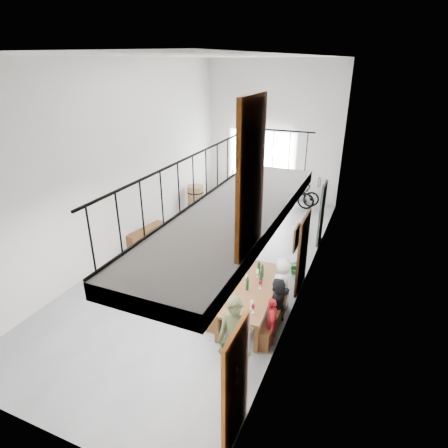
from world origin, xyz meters
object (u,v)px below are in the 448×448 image
at_px(serving_counter, 246,188).
at_px(host_standing, 235,340).
at_px(oak_barrel, 196,198).
at_px(bench_inner, 228,300).
at_px(tasting_table, 252,291).
at_px(bicycle_near, 296,195).
at_px(side_bench, 146,235).

relative_size(serving_counter, host_standing, 0.92).
bearing_deg(host_standing, oak_barrel, 108.16).
relative_size(bench_inner, host_standing, 1.12).
distance_m(tasting_table, bench_inner, 0.77).
height_order(serving_counter, host_standing, host_standing).
height_order(tasting_table, bicycle_near, bicycle_near).
height_order(oak_barrel, bicycle_near, bicycle_near).
height_order(tasting_table, host_standing, host_standing).
height_order(tasting_table, side_bench, tasting_table).
xyz_separation_m(bench_inner, oak_barrel, (-3.65, 5.47, 0.25)).
height_order(bench_inner, side_bench, bench_inner).
relative_size(serving_counter, bicycle_near, 0.86).
relative_size(tasting_table, host_standing, 1.44).
xyz_separation_m(serving_counter, bicycle_near, (2.18, -0.23, 0.07)).
relative_size(oak_barrel, bicycle_near, 0.51).
bearing_deg(bench_inner, side_bench, 149.04).
bearing_deg(side_bench, oak_barrel, 86.31).
bearing_deg(bench_inner, oak_barrel, 123.78).
distance_m(tasting_table, side_bench, 5.08).
xyz_separation_m(serving_counter, host_standing, (3.20, -9.44, 0.44)).
xyz_separation_m(oak_barrel, serving_counter, (1.35, 2.08, -0.05)).
bearing_deg(side_bench, bench_inner, -31.05).
xyz_separation_m(side_bench, serving_counter, (1.56, 5.23, 0.21)).
xyz_separation_m(side_bench, bicycle_near, (3.74, 5.00, 0.27)).
distance_m(side_bench, serving_counter, 5.46).
xyz_separation_m(tasting_table, bicycle_near, (-0.71, 7.40, -0.22)).
relative_size(tasting_table, serving_counter, 1.56).
height_order(host_standing, bicycle_near, host_standing).
bearing_deg(serving_counter, host_standing, -69.75).
bearing_deg(host_standing, side_bench, 124.90).
bearing_deg(serving_counter, side_bench, -105.04).
distance_m(bench_inner, side_bench, 4.49).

